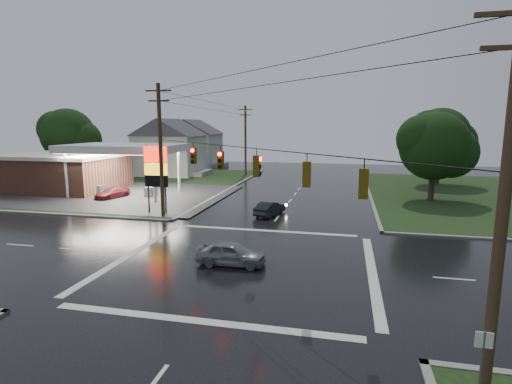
% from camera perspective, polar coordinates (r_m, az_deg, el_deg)
% --- Properties ---
extents(ground, '(120.00, 120.00, 0.00)m').
position_cam_1_polar(ground, '(22.95, -1.74, -10.03)').
color(ground, black).
rests_on(ground, ground).
extents(grass_nw, '(36.00, 36.00, 0.08)m').
position_cam_1_polar(grass_nw, '(56.99, -20.91, 1.26)').
color(grass_nw, black).
rests_on(grass_nw, ground).
extents(gas_station, '(26.20, 18.00, 5.60)m').
position_cam_1_polar(gas_station, '(51.42, -24.63, 2.99)').
color(gas_station, '#2D2D2D').
rests_on(gas_station, ground).
extents(pylon_sign, '(2.00, 0.35, 6.00)m').
position_cam_1_polar(pylon_sign, '(35.42, -14.11, 3.33)').
color(pylon_sign, '#59595E').
rests_on(pylon_sign, ground).
extents(utility_pole_nw, '(2.20, 0.32, 11.00)m').
position_cam_1_polar(utility_pole_nw, '(33.94, -13.47, 5.99)').
color(utility_pole_nw, '#382619').
rests_on(utility_pole_nw, ground).
extents(utility_pole_se, '(2.20, 0.32, 11.00)m').
position_cam_1_polar(utility_pole_se, '(12.29, 31.89, -1.23)').
color(utility_pole_se, '#382619').
rests_on(utility_pole_se, ground).
extents(utility_pole_n, '(2.20, 0.32, 10.50)m').
position_cam_1_polar(utility_pole_n, '(60.82, -1.52, 7.52)').
color(utility_pole_n, '#382619').
rests_on(utility_pole_n, ground).
extents(traffic_signals, '(26.87, 26.87, 1.47)m').
position_cam_1_polar(traffic_signals, '(21.62, -1.79, 6.33)').
color(traffic_signals, black).
rests_on(traffic_signals, ground).
extents(house_near, '(11.05, 8.48, 8.60)m').
position_cam_1_polar(house_near, '(62.82, -12.21, 6.40)').
color(house_near, silver).
rests_on(house_near, ground).
extents(house_far, '(11.05, 8.48, 8.60)m').
position_cam_1_polar(house_far, '(74.23, -9.01, 6.97)').
color(house_far, silver).
rests_on(house_far, ground).
extents(tree_nw_behind, '(8.93, 7.60, 10.00)m').
position_cam_1_polar(tree_nw_behind, '(64.31, -25.15, 7.37)').
color(tree_nw_behind, black).
rests_on(tree_nw_behind, ground).
extents(tree_ne_near, '(7.99, 6.80, 8.98)m').
position_cam_1_polar(tree_ne_near, '(43.84, 24.30, 5.97)').
color(tree_ne_near, black).
rests_on(tree_ne_near, ground).
extents(tree_ne_far, '(8.46, 7.20, 9.80)m').
position_cam_1_polar(tree_ne_far, '(56.17, 24.96, 7.18)').
color(tree_ne_far, black).
rests_on(tree_ne_far, ground).
extents(car_north, '(2.30, 3.90, 1.22)m').
position_cam_1_polar(car_north, '(34.31, 1.98, -2.34)').
color(car_north, black).
rests_on(car_north, ground).
extents(car_crossing, '(3.88, 1.59, 1.32)m').
position_cam_1_polar(car_crossing, '(22.43, -3.57, -8.74)').
color(car_crossing, gray).
rests_on(car_crossing, ground).
extents(car_pump, '(2.67, 4.34, 1.17)m').
position_cam_1_polar(car_pump, '(44.62, -19.87, -0.14)').
color(car_pump, '#541318').
rests_on(car_pump, ground).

